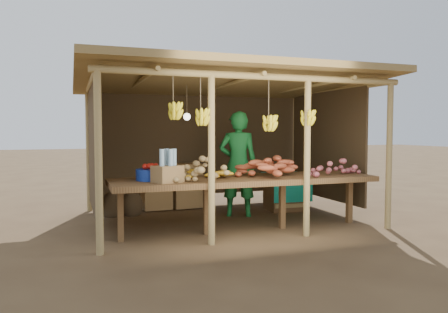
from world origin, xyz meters
name	(u,v)px	position (x,y,z in m)	size (l,w,h in m)	color
ground	(224,219)	(0.00, 0.00, 0.00)	(60.00, 60.00, 0.00)	brown
stall_structure	(222,104)	(-0.03, 0.00, 1.92)	(4.70, 3.50, 2.43)	#A48A55
counter	(246,181)	(0.00, -0.95, 0.74)	(3.90, 1.05, 0.80)	brown
potato_heap	(207,168)	(-0.68, -1.23, 0.98)	(0.90, 0.54, 0.36)	#967B4D
sweet_potato_heap	(277,164)	(0.49, -0.98, 0.98)	(1.15, 0.69, 0.36)	#B14E2D
onion_heap	(334,163)	(1.41, -1.10, 0.98)	(0.91, 0.54, 0.36)	#AD545C
banana_pile	(207,166)	(-0.57, -0.87, 0.97)	(0.64, 0.38, 0.35)	gold
tomato_basin	(152,173)	(-1.36, -0.87, 0.89)	(0.44, 0.44, 0.23)	navy
bottle_box	(167,170)	(-1.21, -1.19, 0.97)	(0.43, 0.39, 0.44)	olive
vendor	(238,164)	(0.31, 0.16, 0.91)	(0.66, 0.43, 1.81)	#197330
tarp_crate	(285,190)	(1.36, 0.41, 0.37)	(0.79, 0.70, 0.89)	brown
carton_stack	(177,189)	(-0.53, 1.20, 0.37)	(1.13, 0.46, 0.83)	olive
burlap_sacks	(122,203)	(-1.58, 0.84, 0.22)	(0.72, 0.37, 0.51)	#493721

